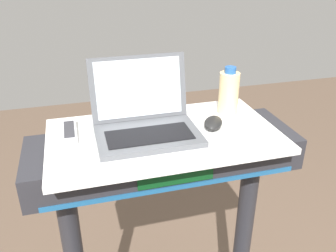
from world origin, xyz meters
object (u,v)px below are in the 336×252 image
Objects in this scene: computer_mouse at (213,123)px; tv_remote at (69,132)px; laptop at (145,119)px; water_bottle at (229,92)px.

tv_remote is at bearing -157.65° from computer_mouse.
laptop is 0.25m from tv_remote.
water_bottle is at bearing 77.62° from computer_mouse.
water_bottle is (0.10, 0.10, 0.06)m from computer_mouse.
laptop is 0.34m from water_bottle.
computer_mouse is 0.16m from water_bottle.
water_bottle reaches higher than computer_mouse.
computer_mouse is 0.48m from tv_remote.
computer_mouse is (0.23, -0.03, -0.03)m from laptop.
water_bottle is at bearing 11.67° from laptop.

